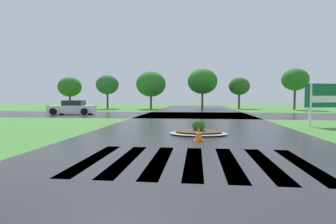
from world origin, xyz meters
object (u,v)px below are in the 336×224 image
(estate_billboard, at_px, (329,98))
(median_island, at_px, (198,131))
(traffic_cone, at_px, (199,134))
(car_dark_suv, at_px, (73,108))

(estate_billboard, relative_size, median_island, 1.13)
(median_island, distance_m, traffic_cone, 1.64)
(estate_billboard, distance_m, median_island, 8.69)
(estate_billboard, xyz_separation_m, traffic_cone, (-7.46, -5.85, -1.39))
(estate_billboard, bearing_deg, traffic_cone, 27.79)
(estate_billboard, height_order, car_dark_suv, estate_billboard)
(median_island, bearing_deg, traffic_cone, -90.15)
(median_island, height_order, car_dark_suv, car_dark_suv)
(traffic_cone, bearing_deg, estate_billboard, 38.11)
(car_dark_suv, height_order, traffic_cone, car_dark_suv)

